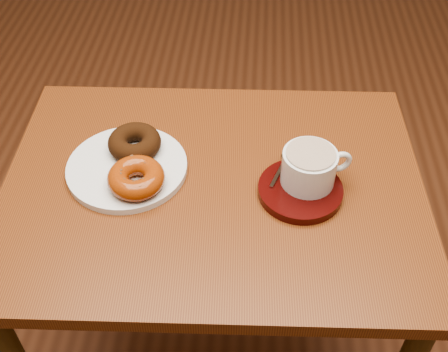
# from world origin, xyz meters

# --- Properties ---
(cafe_table) EXTENTS (0.79, 0.61, 0.72)m
(cafe_table) POSITION_xyz_m (0.09, 0.31, 0.61)
(cafe_table) COLOR brown
(cafe_table) RESTS_ON ground
(donut_plate) EXTENTS (0.27, 0.27, 0.01)m
(donut_plate) POSITION_xyz_m (-0.07, 0.34, 0.73)
(donut_plate) COLOR silver
(donut_plate) RESTS_ON cafe_table
(donut_cinnamon) EXTENTS (0.11, 0.11, 0.04)m
(donut_cinnamon) POSITION_xyz_m (-0.06, 0.38, 0.75)
(donut_cinnamon) COLOR black
(donut_cinnamon) RESTS_ON donut_plate
(donut_caramel) EXTENTS (0.11, 0.11, 0.04)m
(donut_caramel) POSITION_xyz_m (-0.04, 0.29, 0.75)
(donut_caramel) COLOR #923B10
(donut_caramel) RESTS_ON donut_plate
(saucer) EXTENTS (0.17, 0.17, 0.02)m
(saucer) POSITION_xyz_m (0.25, 0.30, 0.73)
(saucer) COLOR #320806
(saucer) RESTS_ON cafe_table
(coffee_cup) EXTENTS (0.13, 0.10, 0.07)m
(coffee_cup) POSITION_xyz_m (0.26, 0.32, 0.77)
(coffee_cup) COLOR silver
(coffee_cup) RESTS_ON saucer
(teaspoon) EXTENTS (0.04, 0.10, 0.01)m
(teaspoon) POSITION_xyz_m (0.22, 0.36, 0.74)
(teaspoon) COLOR silver
(teaspoon) RESTS_ON saucer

